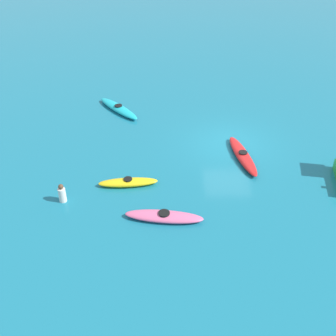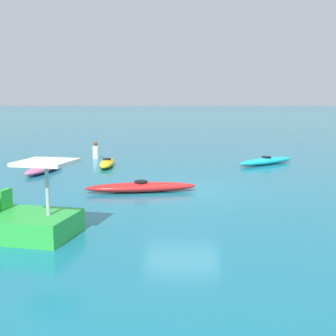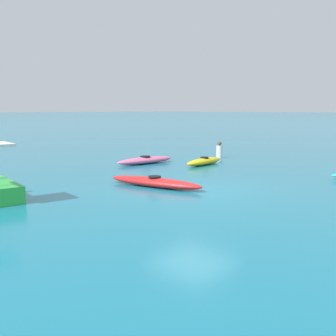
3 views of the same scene
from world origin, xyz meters
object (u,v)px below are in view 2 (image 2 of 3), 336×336
object	(u,v)px
pedal_boat_green	(20,221)
kayak_cyan	(266,161)
kayak_yellow	(107,163)
kayak_pink	(45,168)
kayak_red	(141,187)
person_near_shore	(96,151)

from	to	relation	value
pedal_boat_green	kayak_cyan	bearing A→B (deg)	-32.28
kayak_cyan	kayak_yellow	distance (m)	7.40
kayak_cyan	kayak_pink	world-z (taller)	same
kayak_yellow	pedal_boat_green	bearing A→B (deg)	-179.27
kayak_pink	kayak_yellow	world-z (taller)	same
kayak_cyan	kayak_yellow	world-z (taller)	same
kayak_red	kayak_yellow	world-z (taller)	same
kayak_cyan	kayak_yellow	bearing A→B (deg)	98.84
pedal_boat_green	person_near_shore	world-z (taller)	pedal_boat_green
pedal_boat_green	person_near_shore	size ratio (longest dim) A/B	2.99
kayak_cyan	pedal_boat_green	world-z (taller)	pedal_boat_green
kayak_yellow	pedal_boat_green	world-z (taller)	pedal_boat_green
kayak_pink	kayak_yellow	bearing A→B (deg)	-54.63
kayak_cyan	kayak_yellow	xyz separation A→B (m)	(-1.14, 7.31, 0.00)
kayak_cyan	kayak_pink	xyz separation A→B (m)	(-2.77, 9.61, 0.00)
kayak_red	pedal_boat_green	distance (m)	5.19
person_near_shore	kayak_yellow	bearing A→B (deg)	-157.62
kayak_cyan	kayak_red	world-z (taller)	same
kayak_pink	kayak_red	bearing A→B (deg)	-130.44
kayak_red	kayak_yellow	size ratio (longest dim) A/B	1.35
kayak_pink	person_near_shore	world-z (taller)	person_near_shore
kayak_cyan	kayak_pink	size ratio (longest dim) A/B	0.97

